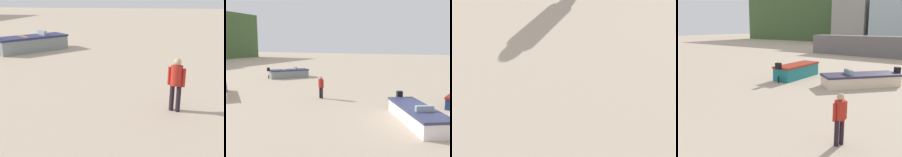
% 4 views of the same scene
% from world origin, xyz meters
% --- Properties ---
extents(boat_grey_3, '(4.43, 4.13, 1.26)m').
position_xyz_m(boat_grey_3, '(10.95, 15.65, 0.48)').
color(boat_grey_3, gray).
rests_on(boat_grey_3, ground).
extents(beach_walker_foreground, '(0.44, 0.53, 1.62)m').
position_xyz_m(beach_walker_foreground, '(2.71, 7.18, 0.95)').
color(beach_walker_foreground, black).
rests_on(beach_walker_foreground, ground).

